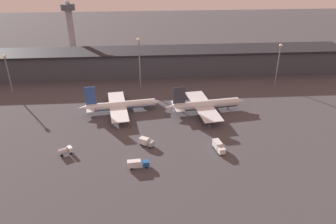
% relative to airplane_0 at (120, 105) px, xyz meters
% --- Properties ---
extents(ground, '(600.00, 600.00, 0.00)m').
position_rel_airplane_0_xyz_m(ground, '(11.90, -31.13, -3.26)').
color(ground, '#423F44').
extents(terminal_building, '(251.70, 22.31, 15.02)m').
position_rel_airplane_0_xyz_m(terminal_building, '(11.90, 52.42, 4.30)').
color(terminal_building, '#3D424C').
rests_on(terminal_building, ground).
extents(airplane_0, '(40.41, 34.41, 14.08)m').
position_rel_airplane_0_xyz_m(airplane_0, '(0.00, 0.00, 0.00)').
color(airplane_0, white).
rests_on(airplane_0, ground).
extents(airplane_1, '(40.83, 34.76, 14.11)m').
position_rel_airplane_0_xyz_m(airplane_1, '(41.29, -3.35, 0.43)').
color(airplane_1, silver).
rests_on(airplane_1, ground).
extents(service_vehicle_0, '(5.63, 4.75, 2.82)m').
position_rel_airplane_0_xyz_m(service_vehicle_0, '(-19.15, -35.56, -1.62)').
color(service_vehicle_0, white).
rests_on(service_vehicle_0, ground).
extents(service_vehicle_1, '(6.35, 5.25, 3.26)m').
position_rel_airplane_0_xyz_m(service_vehicle_1, '(12.19, -31.53, -1.44)').
color(service_vehicle_1, '#9EA3A8').
rests_on(service_vehicle_1, ground).
extents(service_vehicle_2, '(8.13, 2.84, 3.19)m').
position_rel_airplane_0_xyz_m(service_vehicle_2, '(8.83, -46.18, -1.46)').
color(service_vehicle_2, '#195199').
rests_on(service_vehicle_2, ground).
extents(service_vehicle_3, '(3.97, 7.88, 3.64)m').
position_rel_airplane_0_xyz_m(service_vehicle_3, '(40.71, -37.23, -1.25)').
color(service_vehicle_3, white).
rests_on(service_vehicle_3, ground).
extents(lamp_post_0, '(1.80, 1.80, 21.78)m').
position_rel_airplane_0_xyz_m(lamp_post_0, '(-60.17, 26.44, 10.85)').
color(lamp_post_0, slate).
rests_on(lamp_post_0, ground).
extents(lamp_post_1, '(1.80, 1.80, 29.31)m').
position_rel_airplane_0_xyz_m(lamp_post_1, '(9.96, 26.44, 14.99)').
color(lamp_post_1, slate).
rests_on(lamp_post_1, ground).
extents(lamp_post_2, '(1.80, 1.80, 24.55)m').
position_rel_airplane_0_xyz_m(lamp_post_2, '(87.23, 26.44, 12.39)').
color(lamp_post_2, slate).
rests_on(lamp_post_2, ground).
extents(control_tower, '(9.00, 9.00, 41.50)m').
position_rel_airplane_0_xyz_m(control_tower, '(-35.93, 79.50, 20.90)').
color(control_tower, '#99999E').
rests_on(control_tower, ground).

